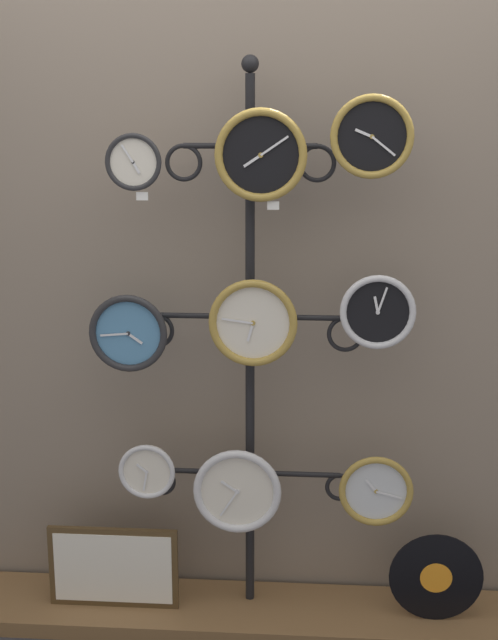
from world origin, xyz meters
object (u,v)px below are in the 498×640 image
object	(u,v)px
clock_bottom_left	(147,471)
clock_top_center	(261,155)
display_stand	(250,455)
clock_top_left	(134,162)
clock_bottom_right	(376,491)
clock_middle_center	(253,323)
clock_middle_left	(128,333)
vinyl_record	(436,578)
clock_top_right	(372,137)
picture_frame	(113,568)
clock_bottom_center	(237,491)
clock_middle_right	(378,312)

from	to	relation	value
clock_bottom_left	clock_top_center	bearing A→B (deg)	-1.32
display_stand	clock_bottom_left	world-z (taller)	display_stand
clock_top_left	clock_bottom_right	bearing A→B (deg)	-0.79
clock_top_left	clock_middle_center	distance (m)	0.68
clock_top_center	clock_middle_left	xyz separation A→B (m)	(-0.47, 0.01, -0.62)
clock_bottom_right	vinyl_record	bearing A→B (deg)	3.19
display_stand	clock_top_right	size ratio (longest dim) A/B	7.61
clock_bottom_left	picture_frame	size ratio (longest dim) A/B	0.43
display_stand	clock_bottom_left	size ratio (longest dim) A/B	9.91
clock_bottom_left	clock_bottom_right	xyz separation A→B (m)	(0.83, -0.02, -0.04)
clock_middle_center	clock_bottom_right	bearing A→B (deg)	0.17
clock_top_center	clock_bottom_center	distance (m)	1.20
clock_top_center	clock_middle_right	distance (m)	0.66
clock_bottom_left	clock_top_left	bearing A→B (deg)	-133.18
display_stand	clock_top_center	size ratio (longest dim) A/B	6.73
clock_bottom_right	picture_frame	distance (m)	1.03
clock_top_center	clock_bottom_left	distance (m)	1.21
clock_middle_left	vinyl_record	distance (m)	1.43
display_stand	clock_top_right	bearing A→B (deg)	-14.49
clock_top_center	clock_middle_right	size ratio (longest dim) A/B	1.18
clock_top_center	clock_middle_left	distance (m)	0.77
clock_middle_center	display_stand	bearing A→B (deg)	99.41
clock_top_center	clock_middle_center	distance (m)	0.57
clock_middle_left	clock_middle_right	xyz separation A→B (m)	(0.87, 0.00, 0.09)
clock_bottom_left	picture_frame	world-z (taller)	clock_bottom_left
clock_bottom_left	vinyl_record	size ratio (longest dim) A/B	0.61
clock_top_left	clock_bottom_left	xyz separation A→B (m)	(0.01, 0.01, -1.12)
display_stand	clock_top_right	xyz separation A→B (m)	(0.40, -0.10, 1.16)
clock_top_left	clock_middle_center	xyz separation A→B (m)	(0.40, -0.01, -0.54)
clock_bottom_left	clock_bottom_right	distance (m)	0.83
clock_bottom_right	clock_top_center	bearing A→B (deg)	177.95
clock_middle_right	clock_bottom_center	xyz separation A→B (m)	(-0.48, -0.01, -0.67)
display_stand	clock_top_center	bearing A→B (deg)	-66.11
clock_top_right	clock_bottom_right	size ratio (longest dim) A/B	1.03
display_stand	picture_frame	bearing A→B (deg)	-169.51
clock_middle_center	clock_middle_left	bearing A→B (deg)	176.78
clock_middle_center	clock_bottom_right	world-z (taller)	clock_middle_center
clock_bottom_left	picture_frame	bearing A→B (deg)	-176.90
clock_top_left	picture_frame	distance (m)	1.51
vinyl_record	clock_bottom_center	bearing A→B (deg)	-179.92
clock_top_left	clock_middle_left	bearing A→B (deg)	163.21
display_stand	clock_middle_left	xyz separation A→B (m)	(-0.42, -0.09, 0.48)
display_stand	clock_middle_right	size ratio (longest dim) A/B	7.96
clock_top_left	clock_top_right	distance (m)	0.79
clock_middle_center	clock_middle_right	world-z (taller)	clock_middle_right
clock_top_right	display_stand	bearing A→B (deg)	165.51
clock_top_left	clock_middle_right	distance (m)	0.97
clock_top_center	picture_frame	xyz separation A→B (m)	(-0.55, 0.00, -1.53)
clock_middle_left	clock_bottom_left	xyz separation A→B (m)	(0.05, 0.00, -0.52)
clock_top_left	clock_middle_right	xyz separation A→B (m)	(0.83, 0.01, -0.50)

